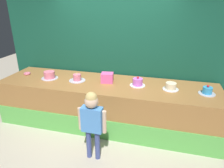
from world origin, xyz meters
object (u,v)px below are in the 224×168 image
at_px(donut, 27,74).
at_px(cake_far_left, 49,75).
at_px(cake_far_right, 207,91).
at_px(child_figure, 92,117).
at_px(cake_right, 171,86).
at_px(pink_box, 107,78).
at_px(cake_left, 77,78).
at_px(cake_center, 138,82).

xyz_separation_m(donut, cake_far_left, (0.60, -0.09, 0.05)).
bearing_deg(cake_far_right, child_figure, -149.36).
xyz_separation_m(cake_far_left, cake_right, (2.39, 0.05, -0.01)).
bearing_deg(cake_right, pink_box, 177.34).
relative_size(donut, cake_right, 0.50).
height_order(pink_box, cake_left, pink_box).
bearing_deg(cake_far_left, pink_box, 4.97).
xyz_separation_m(pink_box, cake_center, (0.60, -0.03, -0.03)).
height_order(donut, cake_far_left, cake_far_left).
bearing_deg(cake_left, cake_center, 2.69).
distance_m(child_figure, cake_far_right, 2.00).
height_order(cake_far_left, cake_right, cake_far_left).
distance_m(pink_box, cake_far_right, 1.80).
bearing_deg(cake_far_left, cake_right, 1.16).
relative_size(child_figure, cake_right, 4.07).
bearing_deg(donut, cake_far_right, -1.26).
relative_size(cake_far_left, cake_right, 1.18).
bearing_deg(cake_right, donut, 179.23).
distance_m(cake_center, cake_right, 0.60).
height_order(cake_far_left, cake_far_right, cake_far_right).
distance_m(cake_left, cake_right, 1.80).
relative_size(donut, cake_far_right, 0.50).
bearing_deg(donut, cake_right, -0.77).
bearing_deg(donut, cake_far_left, -8.46).
distance_m(cake_far_left, cake_far_right, 2.99).
bearing_deg(cake_left, cake_far_right, -0.30).
relative_size(cake_center, cake_right, 1.02).
relative_size(cake_far_left, cake_far_right, 1.19).
bearing_deg(cake_center, donut, 179.76).
bearing_deg(cake_center, cake_left, -177.31).
height_order(child_figure, cake_center, child_figure).
bearing_deg(pink_box, cake_right, -2.66).
bearing_deg(cake_center, cake_far_right, -3.29).
height_order(donut, cake_right, cake_right).
height_order(cake_far_left, cake_center, cake_center).
bearing_deg(child_figure, donut, 149.83).
bearing_deg(donut, cake_center, -0.24).
xyz_separation_m(cake_left, cake_center, (1.20, 0.06, 0.01)).
distance_m(cake_far_left, cake_right, 2.39).
distance_m(donut, cake_center, 2.39).
xyz_separation_m(cake_left, cake_far_right, (2.39, -0.01, 0.00)).
xyz_separation_m(cake_far_left, cake_far_right, (2.99, 0.01, -0.01)).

